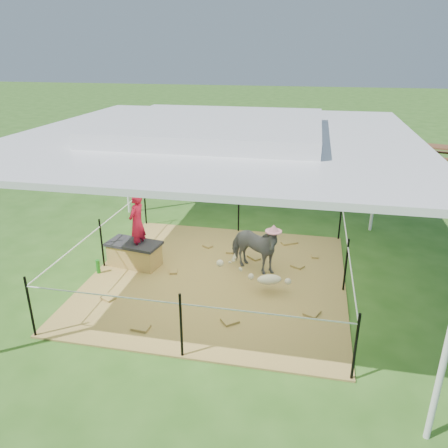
% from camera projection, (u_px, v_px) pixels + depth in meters
% --- Properties ---
extents(ground, '(90.00, 90.00, 0.00)m').
position_uv_depth(ground, '(217.00, 279.00, 8.06)').
color(ground, '#2D5919').
rests_on(ground, ground).
extents(hay_patch, '(4.60, 4.60, 0.03)m').
position_uv_depth(hay_patch, '(217.00, 278.00, 8.05)').
color(hay_patch, brown).
rests_on(hay_patch, ground).
extents(canopy_tent, '(6.30, 6.30, 2.90)m').
position_uv_depth(canopy_tent, '(217.00, 132.00, 7.05)').
color(canopy_tent, silver).
rests_on(canopy_tent, ground).
extents(rope_fence, '(4.54, 4.54, 1.00)m').
position_uv_depth(rope_fence, '(217.00, 247.00, 7.81)').
color(rope_fence, black).
rests_on(rope_fence, ground).
extents(straw_bale, '(1.02, 0.62, 0.42)m').
position_uv_depth(straw_bale, '(135.00, 255.00, 8.43)').
color(straw_bale, '#B68A42').
rests_on(straw_bale, hay_patch).
extents(dark_cloth, '(1.09, 0.68, 0.05)m').
position_uv_depth(dark_cloth, '(134.00, 244.00, 8.34)').
color(dark_cloth, black).
rests_on(dark_cloth, straw_bale).
extents(woman, '(0.34, 0.46, 1.15)m').
position_uv_depth(woman, '(137.00, 217.00, 8.12)').
color(woman, red).
rests_on(woman, straw_bale).
extents(green_bottle, '(0.09, 0.09, 0.27)m').
position_uv_depth(green_bottle, '(98.00, 266.00, 8.15)').
color(green_bottle, '#1C791A').
rests_on(green_bottle, hay_patch).
extents(pony, '(1.23, 0.93, 0.94)m').
position_uv_depth(pony, '(253.00, 248.00, 8.11)').
color(pony, '#4E4E53').
rests_on(pony, hay_patch).
extents(pink_hat, '(0.29, 0.29, 0.14)m').
position_uv_depth(pink_hat, '(254.00, 221.00, 7.91)').
color(pink_hat, pink).
rests_on(pink_hat, pony).
extents(foal, '(1.14, 0.84, 0.57)m').
position_uv_depth(foal, '(269.00, 278.00, 7.44)').
color(foal, beige).
rests_on(foal, hay_patch).
extents(trash_barrel, '(0.55, 0.55, 0.80)m').
position_uv_depth(trash_barrel, '(393.00, 177.00, 12.97)').
color(trash_barrel, blue).
rests_on(trash_barrel, ground).
extents(picnic_table_near, '(1.97, 1.44, 0.80)m').
position_uv_depth(picnic_table_near, '(326.00, 157.00, 15.30)').
color(picnic_table_near, brown).
rests_on(picnic_table_near, ground).
extents(picnic_table_far, '(2.10, 1.76, 0.75)m').
position_uv_depth(picnic_table_far, '(430.00, 156.00, 15.61)').
color(picnic_table_far, brown).
rests_on(picnic_table_far, ground).
extents(distant_person, '(0.60, 0.52, 1.07)m').
position_uv_depth(distant_person, '(334.00, 163.00, 14.05)').
color(distant_person, teal).
rests_on(distant_person, ground).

